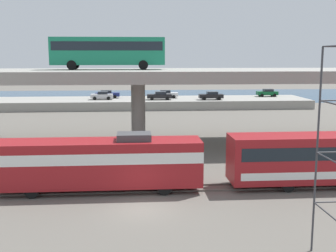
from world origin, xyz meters
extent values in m
plane|color=#605B54|center=(0.00, 0.00, 0.00)|extent=(260.00, 260.00, 0.00)
cube|color=#59544C|center=(0.00, 3.29, 0.06)|extent=(110.00, 0.12, 0.12)
cube|color=#59544C|center=(0.00, 4.71, 0.06)|extent=(110.00, 0.12, 0.12)
cube|color=maroon|center=(-2.91, 4.00, 2.08)|extent=(14.46, 3.00, 3.20)
cube|color=white|center=(-2.91, 4.00, 2.66)|extent=(14.46, 3.04, 0.77)
cube|color=black|center=(-8.66, 4.00, 2.98)|extent=(1.97, 2.70, 1.02)
cube|color=#3F3F42|center=(-0.45, 4.00, 3.93)|extent=(2.40, 1.80, 0.50)
cylinder|color=black|center=(-7.43, 2.65, 0.48)|extent=(0.96, 0.18, 0.96)
cylinder|color=black|center=(-7.43, 5.35, 0.48)|extent=(0.96, 0.18, 0.96)
cylinder|color=black|center=(1.61, 2.65, 0.48)|extent=(0.96, 0.18, 0.96)
cylinder|color=black|center=(1.61, 5.35, 0.48)|extent=(0.96, 0.18, 0.96)
cylinder|color=black|center=(10.43, 2.65, 0.46)|extent=(0.92, 0.18, 0.92)
cylinder|color=black|center=(10.43, 5.35, 0.46)|extent=(0.92, 0.18, 0.92)
cube|color=gray|center=(0.00, 20.00, 7.53)|extent=(96.00, 12.22, 1.19)
cylinder|color=gray|center=(0.00, 20.00, 3.47)|extent=(1.50, 1.50, 6.94)
cube|color=#197A56|center=(-3.14, 20.93, 10.08)|extent=(12.00, 2.55, 2.90)
cube|color=black|center=(-3.14, 20.93, 10.60)|extent=(11.52, 2.59, 0.93)
cube|color=black|center=(2.81, 20.93, 10.42)|extent=(0.08, 2.30, 1.74)
cylinder|color=black|center=(0.58, 22.14, 8.63)|extent=(1.00, 0.26, 1.00)
cylinder|color=black|center=(0.58, 19.72, 8.63)|extent=(1.00, 0.26, 1.00)
cylinder|color=black|center=(-6.86, 22.14, 8.63)|extent=(1.00, 0.26, 1.00)
cylinder|color=black|center=(-6.86, 19.72, 8.63)|extent=(1.00, 0.26, 1.00)
cube|color=maroon|center=(17.78, 11.86, 1.44)|extent=(2.00, 2.30, 2.00)
cylinder|color=black|center=(18.07, 12.95, 0.44)|extent=(0.88, 0.28, 0.88)
cylinder|color=#38383D|center=(8.32, -6.53, 5.01)|extent=(0.10, 0.10, 10.01)
cylinder|color=#38383D|center=(8.32, -8.40, 2.50)|extent=(0.07, 3.73, 0.07)
cylinder|color=#38383D|center=(8.32, -8.40, 5.01)|extent=(0.07, 3.73, 0.07)
cube|color=gray|center=(0.00, 55.00, 0.80)|extent=(64.30, 11.65, 1.60)
cube|color=navy|center=(-5.54, 56.83, 2.27)|extent=(4.61, 1.74, 0.70)
cube|color=#1E232B|center=(-5.77, 56.83, 2.86)|extent=(2.03, 1.53, 0.48)
cylinder|color=black|center=(-4.11, 57.66, 1.92)|extent=(0.64, 0.20, 0.64)
cylinder|color=black|center=(-4.11, 56.00, 1.92)|extent=(0.64, 0.20, 0.64)
cylinder|color=black|center=(-6.97, 57.66, 1.92)|extent=(0.64, 0.20, 0.64)
cylinder|color=black|center=(-6.97, 56.00, 1.92)|extent=(0.64, 0.20, 0.64)
cube|color=#0C4C26|center=(25.85, 57.54, 2.27)|extent=(4.05, 1.79, 0.70)
cube|color=#1E232B|center=(26.05, 57.54, 2.86)|extent=(1.78, 1.58, 0.48)
cylinder|color=black|center=(24.59, 56.69, 1.92)|extent=(0.64, 0.20, 0.64)
cylinder|color=black|center=(24.59, 58.39, 1.92)|extent=(0.64, 0.20, 0.64)
cylinder|color=black|center=(27.10, 56.69, 1.92)|extent=(0.64, 0.20, 0.64)
cylinder|color=black|center=(27.10, 58.39, 1.92)|extent=(0.64, 0.20, 0.64)
cube|color=#B7B7BC|center=(-6.40, 54.00, 2.27)|extent=(4.01, 1.77, 0.70)
cube|color=#1E232B|center=(-6.20, 54.00, 2.86)|extent=(1.76, 1.56, 0.48)
cylinder|color=black|center=(-7.64, 53.16, 1.92)|extent=(0.64, 0.20, 0.64)
cylinder|color=black|center=(-7.64, 54.84, 1.92)|extent=(0.64, 0.20, 0.64)
cylinder|color=black|center=(-5.15, 53.16, 1.92)|extent=(0.64, 0.20, 0.64)
cylinder|color=black|center=(-5.15, 54.84, 1.92)|extent=(0.64, 0.20, 0.64)
cube|color=black|center=(13.63, 52.11, 2.27)|extent=(4.40, 1.78, 0.70)
cube|color=#1E232B|center=(13.85, 52.11, 2.86)|extent=(1.93, 1.57, 0.48)
cylinder|color=black|center=(12.26, 51.27, 1.92)|extent=(0.64, 0.20, 0.64)
cylinder|color=black|center=(12.26, 52.96, 1.92)|extent=(0.64, 0.20, 0.64)
cylinder|color=black|center=(14.99, 51.27, 1.92)|extent=(0.64, 0.20, 0.64)
cylinder|color=black|center=(14.99, 52.96, 1.92)|extent=(0.64, 0.20, 0.64)
cube|color=black|center=(4.18, 52.91, 2.27)|extent=(4.55, 1.90, 0.70)
cube|color=#1E232B|center=(4.41, 52.91, 2.86)|extent=(2.00, 1.67, 0.48)
cylinder|color=black|center=(2.77, 52.01, 1.92)|extent=(0.64, 0.20, 0.64)
cylinder|color=black|center=(2.77, 53.81, 1.92)|extent=(0.64, 0.20, 0.64)
cylinder|color=black|center=(5.59, 52.01, 1.92)|extent=(0.64, 0.20, 0.64)
cylinder|color=black|center=(5.59, 53.81, 1.92)|extent=(0.64, 0.20, 0.64)
cube|color=silver|center=(5.69, 56.16, 2.27)|extent=(4.41, 1.83, 0.70)
cube|color=#1E232B|center=(5.47, 56.16, 2.86)|extent=(1.94, 1.61, 0.48)
cylinder|color=black|center=(7.06, 57.03, 1.92)|extent=(0.64, 0.20, 0.64)
cylinder|color=black|center=(7.06, 55.29, 1.92)|extent=(0.64, 0.20, 0.64)
cylinder|color=black|center=(4.33, 57.03, 1.92)|extent=(0.64, 0.20, 0.64)
cylinder|color=black|center=(4.33, 55.29, 1.92)|extent=(0.64, 0.20, 0.64)
cube|color=navy|center=(0.00, 78.00, 0.00)|extent=(140.00, 36.00, 0.01)
camera|label=1|loc=(-0.38, -26.14, 9.59)|focal=46.17mm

